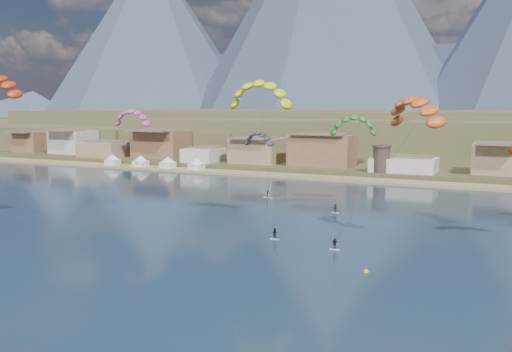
{
  "coord_description": "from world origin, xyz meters",
  "views": [
    {
      "loc": [
        43.38,
        -60.02,
        22.93
      ],
      "look_at": [
        0.0,
        32.0,
        10.0
      ],
      "focal_mm": 38.95,
      "sensor_mm": 36.0,
      "label": 1
    }
  ],
  "objects_px": {
    "windsurfer": "(269,193)",
    "buoy": "(366,272)",
    "kitesurfer_orange": "(416,107)",
    "kitesurfer_yellow": "(260,91)",
    "watchtower": "(381,159)",
    "kitesurfer_green": "(353,123)"
  },
  "relations": [
    {
      "from": "watchtower",
      "to": "kitesurfer_orange",
      "type": "bearing_deg",
      "value": -73.89
    },
    {
      "from": "watchtower",
      "to": "buoy",
      "type": "relative_size",
      "value": 12.71
    },
    {
      "from": "watchtower",
      "to": "kitesurfer_green",
      "type": "bearing_deg",
      "value": -84.96
    },
    {
      "from": "kitesurfer_orange",
      "to": "kitesurfer_green",
      "type": "bearing_deg",
      "value": 121.94
    },
    {
      "from": "kitesurfer_orange",
      "to": "windsurfer",
      "type": "bearing_deg",
      "value": 142.37
    },
    {
      "from": "watchtower",
      "to": "kitesurfer_yellow",
      "type": "relative_size",
      "value": 0.29
    },
    {
      "from": "kitesurfer_yellow",
      "to": "watchtower",
      "type": "bearing_deg",
      "value": 84.82
    },
    {
      "from": "watchtower",
      "to": "buoy",
      "type": "xyz_separation_m",
      "value": [
        20.41,
        -100.22,
        -6.25
      ]
    },
    {
      "from": "watchtower",
      "to": "kitesurfer_orange",
      "type": "relative_size",
      "value": 0.32
    },
    {
      "from": "kitesurfer_orange",
      "to": "kitesurfer_yellow",
      "type": "bearing_deg",
      "value": 173.03
    },
    {
      "from": "kitesurfer_orange",
      "to": "buoy",
      "type": "bearing_deg",
      "value": -97.24
    },
    {
      "from": "kitesurfer_green",
      "to": "kitesurfer_orange",
      "type": "bearing_deg",
      "value": -58.06
    },
    {
      "from": "kitesurfer_orange",
      "to": "windsurfer",
      "type": "height_order",
      "value": "kitesurfer_orange"
    },
    {
      "from": "kitesurfer_orange",
      "to": "buoy",
      "type": "xyz_separation_m",
      "value": [
        -2.61,
        -20.51,
        -22.61
      ]
    },
    {
      "from": "kitesurfer_orange",
      "to": "kitesurfer_green",
      "type": "height_order",
      "value": "kitesurfer_orange"
    },
    {
      "from": "watchtower",
      "to": "windsurfer",
      "type": "height_order",
      "value": "watchtower"
    },
    {
      "from": "windsurfer",
      "to": "buoy",
      "type": "height_order",
      "value": "windsurfer"
    },
    {
      "from": "watchtower",
      "to": "kitesurfer_green",
      "type": "xyz_separation_m",
      "value": [
        4.39,
        -49.83,
        12.64
      ]
    },
    {
      "from": "windsurfer",
      "to": "kitesurfer_yellow",
      "type": "bearing_deg",
      "value": -69.28
    },
    {
      "from": "windsurfer",
      "to": "buoy",
      "type": "xyz_separation_m",
      "value": [
        37.67,
        -51.56,
        -1.2
      ]
    },
    {
      "from": "buoy",
      "to": "kitesurfer_orange",
      "type": "bearing_deg",
      "value": 82.76
    },
    {
      "from": "kitesurfer_orange",
      "to": "buoy",
      "type": "distance_m",
      "value": 30.64
    }
  ]
}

